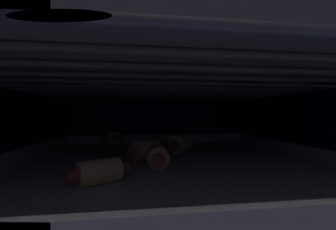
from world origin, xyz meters
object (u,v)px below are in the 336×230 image
Objects in this scene: pig_in_blanket_lower_4 at (180,144)px; pig_in_blanket_upper_6 at (210,85)px; heating_element at (169,16)px; pig_in_blanket_upper_5 at (271,74)px; pig_in_blanket_lower_3 at (174,139)px; pig_in_blanket_upper_0 at (165,1)px; baking_tray_upper at (169,79)px; pig_in_blanket_lower_5 at (146,151)px; pig_in_blanket_upper_1 at (235,84)px; pig_in_blanket_lower_1 at (158,156)px; oven_rack_upper at (169,85)px; oven_rack_lower at (169,166)px; baking_tray_lower at (169,160)px; pig_in_blanket_lower_2 at (111,138)px; pig_in_blanket_lower_0 at (100,172)px; pig_in_blanket_upper_4 at (241,55)px; pig_in_blanket_upper_3 at (102,77)px.

pig_in_blanket_upper_6 is (9.41, 10.55, 12.62)cm from pig_in_blanket_lower_4.
pig_in_blanket_upper_5 is at bearing 8.43° from heating_element.
pig_in_blanket_upper_0 reaches higher than pig_in_blanket_lower_3.
baking_tray_upper is at bearing -171.57° from pig_in_blanket_upper_5.
pig_in_blanket_upper_1 reaches higher than pig_in_blanket_lower_5.
oven_rack_upper is at bearing 64.06° from pig_in_blanket_lower_1.
oven_rack_lower is 1.19× the size of baking_tray_upper.
baking_tray_lower is at bearing 0.00° from oven_rack_lower.
baking_tray_upper reaches higher than baking_tray_lower.
pig_in_blanket_lower_4 is at bearing 171.51° from pig_in_blanket_upper_5.
baking_tray_upper is 20.06cm from pig_in_blanket_upper_6.
pig_in_blanket_lower_2 is at bearing 103.01° from pig_in_blanket_upper_0.
pig_in_blanket_upper_4 is at bearing 5.45° from pig_in_blanket_lower_0.
pig_in_blanket_upper_3 reaches higher than pig_in_blanket_lower_5.
pig_in_blanket_upper_3 is 0.97× the size of pig_in_blanket_upper_6.
pig_in_blanket_upper_0 is at bearing -71.98° from pig_in_blanket_upper_3.
pig_in_blanket_upper_6 is at bearing 52.64° from oven_rack_upper.
pig_in_blanket_upper_4 reaches higher than pig_in_blanket_lower_3.
pig_in_blanket_lower_2 is 35.56cm from pig_in_blanket_upper_4.
pig_in_blanket_lower_0 is 1.01× the size of pig_in_blanket_lower_5.
oven_rack_lower is at bearing -57.39° from pig_in_blanket_lower_2.
pig_in_blanket_lower_5 reaches higher than baking_tray_lower.
pig_in_blanket_upper_3 is at bearing 126.33° from pig_in_blanket_lower_1.
pig_in_blanket_lower_3 is 21.81cm from pig_in_blanket_upper_3.
pig_in_blanket_lower_0 is at bearing -128.96° from heating_element.
pig_in_blanket_upper_4 is 25.56cm from pig_in_blanket_upper_6.
pig_in_blanket_lower_0 is 23.77cm from pig_in_blanket_upper_3.
baking_tray_lower is 24.50cm from pig_in_blanket_upper_5.
baking_tray_upper is at bearing 81.28° from pig_in_blanket_upper_0.
pig_in_blanket_lower_3 is 0.80× the size of pig_in_blanket_lower_4.
pig_in_blanket_upper_3 is at bearing 137.23° from pig_in_blanket_upper_4.
pig_in_blanket_upper_4 reaches higher than pig_in_blanket_lower_5.
pig_in_blanket_upper_4 is (19.47, -18.01, -0.05)cm from pig_in_blanket_upper_3.
pig_in_blanket_upper_1 is (13.75, -3.53, 13.14)cm from pig_in_blanket_lower_3.
pig_in_blanket_upper_0 is (-2.94, -19.20, -8.27)cm from heating_element.
pig_in_blanket_lower_5 reaches higher than oven_rack_lower.
pig_in_blanket_lower_2 is 1.00× the size of pig_in_blanket_upper_3.
oven_rack_lower is at bearing -90.00° from heating_element.
pig_in_blanket_lower_4 reaches higher than oven_rack_lower.
pig_in_blanket_lower_1 is at bearing -115.94° from baking_tray_upper.
pig_in_blanket_lower_1 is 1.24× the size of pig_in_blanket_lower_2.
pig_in_blanket_lower_4 is 1.33× the size of pig_in_blanket_upper_1.
pig_in_blanket_lower_2 is at bearing 112.71° from pig_in_blanket_lower_5.
pig_in_blanket_upper_3 is (-29.22, -4.47, -0.01)cm from pig_in_blanket_upper_1.
pig_in_blanket_upper_5 is at bearing 45.40° from pig_in_blanket_upper_4.
pig_in_blanket_lower_2 reaches higher than pig_in_blanket_lower_1.
heating_element is 11.08cm from oven_rack_upper.
pig_in_blanket_lower_1 is at bearing -160.97° from pig_in_blanket_upper_5.
pig_in_blanket_lower_5 is 1.29× the size of pig_in_blanket_upper_5.
oven_rack_upper is at bearing -90.00° from oven_rack_lower.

